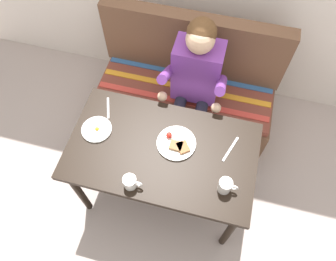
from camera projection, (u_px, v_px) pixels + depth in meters
name	position (u px, v px, depth m)	size (l,w,h in m)	color
ground_plane	(163.00, 189.00, 2.66)	(8.00, 8.00, 0.00)	#AB9A93
table	(162.00, 155.00, 2.10)	(1.20, 0.70, 0.73)	black
couch	(186.00, 93.00, 2.74)	(1.44, 0.56, 1.00)	brown
person	(195.00, 80.00, 2.29)	(0.45, 0.61, 1.21)	#733691
plate_breakfast	(177.00, 144.00, 2.03)	(0.25, 0.25, 0.05)	white
plate_eggs	(97.00, 129.00, 2.09)	(0.20, 0.20, 0.04)	white
coffee_mug	(130.00, 182.00, 1.87)	(0.12, 0.08, 0.09)	white
coffee_mug_second	(225.00, 186.00, 1.85)	(0.12, 0.08, 0.10)	white
fork	(108.00, 108.00, 2.18)	(0.01, 0.17, 0.01)	silver
knife	(230.00, 149.00, 2.03)	(0.01, 0.20, 0.01)	silver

